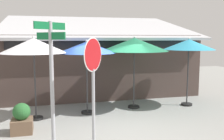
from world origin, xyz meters
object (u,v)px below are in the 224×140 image
object	(u,v)px
street_sign_post	(52,75)
patio_umbrella_ivory_left	(34,46)
stop_sign	(93,75)
sidewalk_planter	(22,119)
patio_umbrella_forest_green_right	(134,45)
patio_umbrella_teal_far_right	(189,45)
patio_umbrella_royal_blue_center	(87,48)

from	to	relation	value
street_sign_post	patio_umbrella_ivory_left	world-z (taller)	street_sign_post
stop_sign	sidewalk_planter	size ratio (longest dim) A/B	3.12
patio_umbrella_forest_green_right	sidewalk_planter	size ratio (longest dim) A/B	3.19
street_sign_post	patio_umbrella_forest_green_right	xyz separation A→B (m)	(3.14, 3.42, 0.57)
patio_umbrella_teal_far_right	stop_sign	bearing A→B (deg)	-141.95
street_sign_post	patio_umbrella_ivory_left	size ratio (longest dim) A/B	1.11
patio_umbrella_ivory_left	patio_umbrella_forest_green_right	xyz separation A→B (m)	(3.65, 0.55, 0.01)
street_sign_post	sidewalk_planter	xyz separation A→B (m)	(-0.85, 1.70, -1.49)
patio_umbrella_royal_blue_center	sidewalk_planter	distance (m)	3.22
patio_umbrella_royal_blue_center	sidewalk_planter	xyz separation A→B (m)	(-2.11, -1.42, -1.97)
stop_sign	patio_umbrella_teal_far_right	world-z (taller)	patio_umbrella_teal_far_right
street_sign_post	stop_sign	bearing A→B (deg)	-16.15
patio_umbrella_royal_blue_center	patio_umbrella_forest_green_right	xyz separation A→B (m)	(1.88, 0.30, 0.09)
patio_umbrella_forest_green_right	stop_sign	bearing A→B (deg)	-121.48
street_sign_post	patio_umbrella_forest_green_right	world-z (taller)	street_sign_post
street_sign_post	stop_sign	size ratio (longest dim) A/B	1.13
patio_umbrella_ivory_left	sidewalk_planter	xyz separation A→B (m)	(-0.34, -1.17, -2.06)
patio_umbrella_forest_green_right	street_sign_post	bearing A→B (deg)	-132.59
sidewalk_planter	patio_umbrella_ivory_left	bearing A→B (deg)	73.67
street_sign_post	patio_umbrella_royal_blue_center	xyz separation A→B (m)	(1.26, 3.12, 0.48)
patio_umbrella_teal_far_right	patio_umbrella_forest_green_right	bearing A→B (deg)	175.28
patio_umbrella_forest_green_right	patio_umbrella_teal_far_right	xyz separation A→B (m)	(2.21, -0.18, -0.02)
stop_sign	patio_umbrella_ivory_left	world-z (taller)	patio_umbrella_ivory_left
street_sign_post	patio_umbrella_ivory_left	bearing A→B (deg)	100.08
patio_umbrella_teal_far_right	patio_umbrella_ivory_left	bearing A→B (deg)	-176.43
street_sign_post	sidewalk_planter	world-z (taller)	street_sign_post
patio_umbrella_ivory_left	patio_umbrella_forest_green_right	world-z (taller)	patio_umbrella_forest_green_right
stop_sign	patio_umbrella_royal_blue_center	distance (m)	3.43
stop_sign	patio_umbrella_royal_blue_center	bearing A→B (deg)	83.74
patio_umbrella_ivory_left	sidewalk_planter	world-z (taller)	patio_umbrella_ivory_left
patio_umbrella_forest_green_right	patio_umbrella_royal_blue_center	bearing A→B (deg)	-170.99
stop_sign	patio_umbrella_forest_green_right	bearing A→B (deg)	58.52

